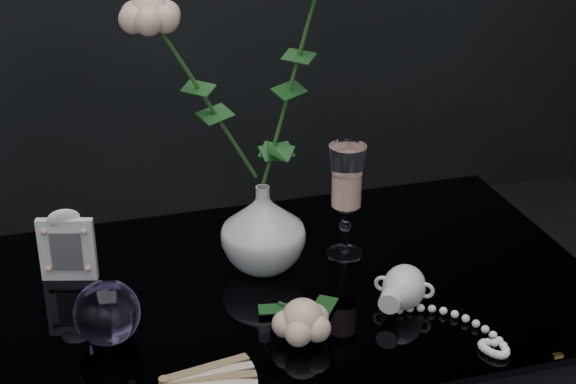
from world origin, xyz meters
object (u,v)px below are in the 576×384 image
object	(u,v)px
loose_rose	(302,320)
wine_glass	(346,202)
vase	(263,227)
picture_frame	(67,244)
paperweight	(107,313)
pearl_jar	(404,285)

from	to	relation	value
loose_rose	wine_glass	bearing A→B (deg)	32.94
vase	picture_frame	bearing A→B (deg)	170.79
wine_glass	paperweight	size ratio (longest dim) A/B	2.11
pearl_jar	loose_rose	bearing A→B (deg)	-132.23
paperweight	pearl_jar	bearing A→B (deg)	-3.78
paperweight	loose_rose	distance (m)	0.27
wine_glass	paperweight	bearing A→B (deg)	-160.95
wine_glass	paperweight	xyz separation A→B (m)	(-0.39, -0.14, -0.05)
pearl_jar	paperweight	bearing A→B (deg)	-150.09
picture_frame	vase	bearing A→B (deg)	6.63
wine_glass	picture_frame	size ratio (longest dim) A/B	1.60
wine_glass	pearl_jar	distance (m)	0.18
wine_glass	paperweight	distance (m)	0.42
vase	paperweight	bearing A→B (deg)	-151.66
vase	pearl_jar	xyz separation A→B (m)	(0.17, -0.17, -0.04)
loose_rose	pearl_jar	bearing A→B (deg)	-9.59
vase	wine_glass	xyz separation A→B (m)	(0.14, -0.00, 0.03)
picture_frame	loose_rose	distance (m)	0.39
wine_glass	pearl_jar	xyz separation A→B (m)	(0.03, -0.16, -0.06)
paperweight	loose_rose	size ratio (longest dim) A/B	0.50
wine_glass	vase	bearing A→B (deg)	178.70
picture_frame	pearl_jar	xyz separation A→B (m)	(0.47, -0.22, -0.03)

